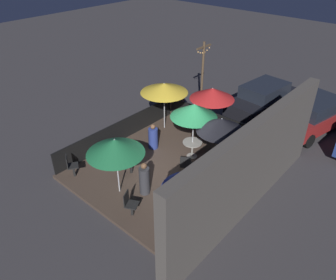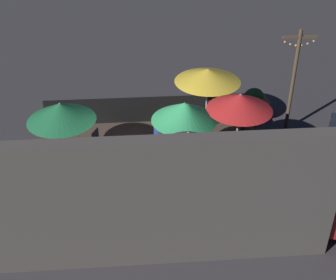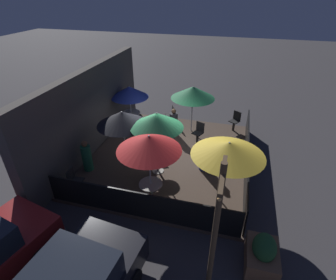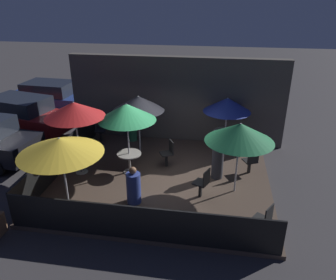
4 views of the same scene
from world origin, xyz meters
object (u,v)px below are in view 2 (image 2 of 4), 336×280
patron_1 (160,131)px  patron_2 (83,165)px  patio_chair_3 (143,174)px  patio_umbrella_3 (208,75)px  dining_table_1 (67,216)px  patio_umbrella_4 (61,112)px  patio_umbrella_2 (240,102)px  patio_umbrella_0 (184,112)px  patio_chair_4 (99,143)px  patio_chair_1 (264,209)px  patron_0 (218,217)px  patio_chair_2 (54,120)px  planter_box (253,103)px  patio_umbrella_5 (188,141)px  light_post (294,76)px  patio_chair_0 (43,178)px  patio_umbrella_1 (61,178)px  dining_table_0 (183,159)px  dining_table_2 (235,150)px

patron_1 → patron_2: 2.91m
patio_chair_3 → patio_umbrella_3: bearing=26.5°
dining_table_1 → patio_umbrella_4: bearing=-83.5°
patio_umbrella_2 → patio_umbrella_0: bearing=9.6°
patio_chair_3 → patron_2: (1.68, -0.50, 0.05)m
patio_umbrella_2 → patio_chair_4: patio_umbrella_2 is taller
patio_umbrella_2 → patron_1: 3.10m
patio_umbrella_0 → patio_chair_1: size_ratio=2.59×
patron_1 → patron_0: bearing=156.6°
patio_chair_2 → patio_chair_4: 2.15m
patio_umbrella_3 → patio_chair_4: 4.06m
dining_table_1 → patio_chair_4: 3.45m
patio_umbrella_3 → patron_0: patio_umbrella_3 is taller
patio_umbrella_3 → patio_umbrella_4: bearing=22.4°
patron_2 → planter_box: patron_2 is taller
patio_chair_1 → patron_2: (4.70, -2.18, 0.07)m
patio_umbrella_5 → patio_chair_3: bearing=-29.9°
patron_1 → light_post: size_ratio=0.31×
patio_umbrella_4 → patio_chair_1: patio_umbrella_4 is taller
patio_chair_0 → patio_umbrella_1: bearing=-0.0°
patio_umbrella_2 → light_post: light_post is taller
dining_table_1 → patio_chair_4: (-0.62, -3.39, -0.09)m
patio_umbrella_1 → patio_chair_2: size_ratio=2.18×
patio_chair_4 → dining_table_1: bearing=-76.5°
patio_umbrella_4 → patio_chair_4: (-0.95, -0.49, -1.42)m
patron_0 → dining_table_0: bearing=32.0°
patio_umbrella_3 → patron_0: size_ratio=1.82×
patio_chair_2 → patio_chair_4: bearing=-11.1°
patio_umbrella_3 → patron_1: 2.36m
patio_umbrella_2 → patio_umbrella_3: 2.26m
patio_umbrella_3 → patron_2: bearing=33.4°
dining_table_2 → patron_1: (2.17, -1.38, -0.08)m
dining_table_1 → patio_chair_2: (0.94, -4.88, -0.08)m
patio_chair_0 → patron_2: bearing=84.8°
dining_table_0 → patron_2: size_ratio=0.62×
patio_chair_4 → patio_umbrella_0: bearing=-0.0°
dining_table_0 → patio_chair_3: patio_chair_3 is taller
patron_0 → dining_table_1: bearing=105.0°
patio_umbrella_3 → dining_table_0: bearing=67.3°
patio_umbrella_1 → planter_box: (-6.05, -5.89, -1.47)m
patron_1 → light_post: (-4.42, -0.75, 1.42)m
patio_umbrella_1 → patron_0: patio_umbrella_1 is taller
patio_umbrella_4 → patio_chair_3: patio_umbrella_4 is taller
patio_umbrella_0 → patio_chair_2: size_ratio=2.55×
patio_chair_3 → patron_2: 1.76m
patio_umbrella_3 → patio_chair_1: 5.06m
light_post → dining_table_2: bearing=43.6°
patio_umbrella_4 → patio_chair_4: bearing=-152.5°
patio_umbrella_4 → light_post: light_post is taller
patio_umbrella_2 → planter_box: (-1.34, -3.33, -1.90)m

